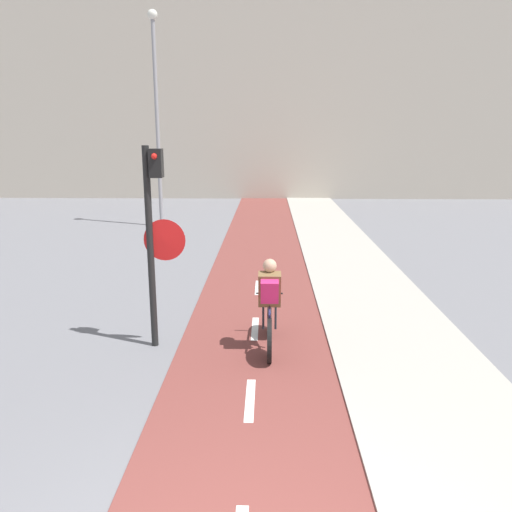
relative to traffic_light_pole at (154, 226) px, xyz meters
name	(u,v)px	position (x,y,z in m)	size (l,w,h in m)	color
building_row_background	(265,95)	(1.58, 22.40, 3.64)	(60.00, 5.20, 11.32)	#B2A899
traffic_light_pole	(154,226)	(0.00, 0.00, 0.00)	(0.67, 0.25, 3.29)	black
street_lamp_far	(156,101)	(-2.32, 11.25, 2.63)	(0.36, 0.36, 7.75)	gray
cyclist_near	(269,307)	(1.83, -0.10, -1.31)	(0.46, 1.74, 1.53)	black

